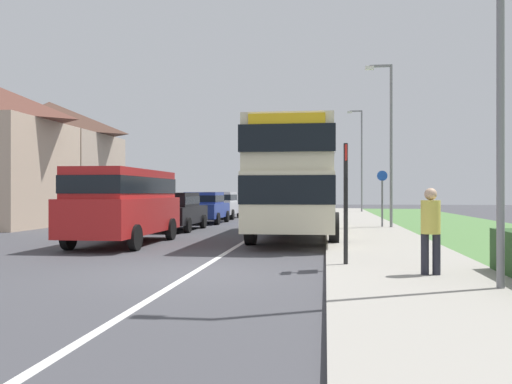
{
  "coord_description": "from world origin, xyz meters",
  "views": [
    {
      "loc": [
        2.58,
        -10.4,
        1.6
      ],
      "look_at": [
        0.63,
        4.79,
        1.6
      ],
      "focal_mm": 37.95,
      "sensor_mm": 36.0,
      "label": 1
    }
  ],
  "objects": [
    {
      "name": "double_decker_bus",
      "position": [
        1.59,
        8.7,
        2.14
      ],
      "size": [
        2.8,
        10.4,
        3.7
      ],
      "color": "beige",
      "rests_on": "ground_plane"
    },
    {
      "name": "pavement_near_side",
      "position": [
        4.2,
        6.0,
        0.06
      ],
      "size": [
        3.2,
        68.0,
        0.12
      ],
      "primitive_type": "cube",
      "color": "#9E998E",
      "rests_on": "ground_plane"
    },
    {
      "name": "ground_plane",
      "position": [
        0.0,
        0.0,
        0.0
      ],
      "size": [
        120.0,
        120.0,
        0.0
      ],
      "primitive_type": "plane",
      "color": "#424247"
    },
    {
      "name": "pedestrian_at_stop",
      "position": [
        4.45,
        -0.43,
        0.98
      ],
      "size": [
        0.34,
        0.34,
        1.67
      ],
      "color": "#23232D",
      "rests_on": "ground_plane"
    },
    {
      "name": "parked_van_red",
      "position": [
        -3.5,
        5.45,
        1.35
      ],
      "size": [
        2.11,
        5.52,
        2.27
      ],
      "color": "#B21E1E",
      "rests_on": "ground_plane"
    },
    {
      "name": "street_lamp_far",
      "position": [
        5.23,
        31.42,
        4.47
      ],
      "size": [
        1.14,
        0.2,
        7.83
      ],
      "color": "slate",
      "rests_on": "ground_plane"
    },
    {
      "name": "parked_car_black",
      "position": [
        -3.63,
        11.54,
        0.87
      ],
      "size": [
        1.91,
        4.4,
        1.58
      ],
      "color": "black",
      "rests_on": "ground_plane"
    },
    {
      "name": "street_lamp_mid",
      "position": [
        5.24,
        12.98,
        4.04
      ],
      "size": [
        1.14,
        0.2,
        7.0
      ],
      "color": "slate",
      "rests_on": "ground_plane"
    },
    {
      "name": "cycle_route_sign",
      "position": [
        5.01,
        13.27,
        1.43
      ],
      "size": [
        0.44,
        0.08,
        2.52
      ],
      "color": "slate",
      "rests_on": "ground_plane"
    },
    {
      "name": "lane_marking_centre",
      "position": [
        0.0,
        8.0,
        0.0
      ],
      "size": [
        0.14,
        60.0,
        0.01
      ],
      "primitive_type": "cube",
      "color": "silver",
      "rests_on": "ground_plane"
    },
    {
      "name": "parked_car_blue",
      "position": [
        -3.54,
        16.7,
        0.88
      ],
      "size": [
        1.97,
        4.11,
        1.59
      ],
      "color": "navy",
      "rests_on": "ground_plane"
    },
    {
      "name": "bus_stop_sign",
      "position": [
        3.0,
        0.83,
        1.54
      ],
      "size": [
        0.09,
        0.52,
        2.6
      ],
      "color": "black",
      "rests_on": "ground_plane"
    },
    {
      "name": "parked_car_silver",
      "position": [
        -3.65,
        21.61,
        0.89
      ],
      "size": [
        1.96,
        4.22,
        1.61
      ],
      "color": "#B7B7BC",
      "rests_on": "ground_plane"
    },
    {
      "name": "house_terrace_far_side",
      "position": [
        -13.09,
        15.64,
        3.39
      ],
      "size": [
        6.74,
        12.3,
        6.77
      ],
      "color": "#C1A88E",
      "rests_on": "ground_plane"
    }
  ]
}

